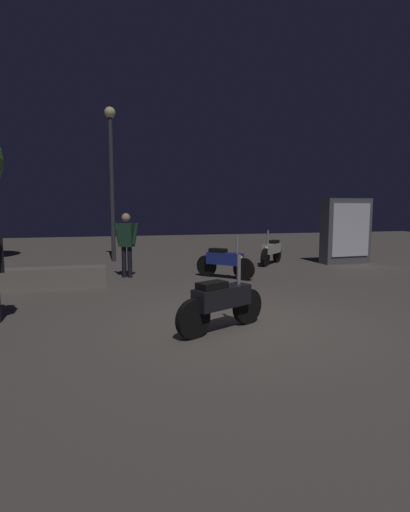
% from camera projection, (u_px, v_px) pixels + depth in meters
% --- Properties ---
extents(ground_plane, '(40.00, 40.00, 0.00)m').
position_uv_depth(ground_plane, '(246.00, 323.00, 6.35)').
color(ground_plane, '#605951').
extents(motorcycle_black_foreground, '(1.53, 0.83, 1.11)m').
position_uv_depth(motorcycle_black_foreground, '(222.00, 302.00, 5.93)').
color(motorcycle_black_foreground, black).
rests_on(motorcycle_black_foreground, ground_plane).
extents(motorcycle_blue_parked_left, '(1.22, 1.27, 1.11)m').
position_uv_depth(motorcycle_blue_parked_left, '(225.00, 261.00, 10.34)').
color(motorcycle_blue_parked_left, black).
rests_on(motorcycle_blue_parked_left, ground_plane).
extents(motorcycle_white_parked_right, '(1.22, 1.27, 1.11)m').
position_uv_depth(motorcycle_white_parked_right, '(272.00, 251.00, 12.85)').
color(motorcycle_white_parked_right, black).
rests_on(motorcycle_white_parked_right, ground_plane).
extents(person_bystander_far, '(0.63, 0.39, 1.67)m').
position_uv_depth(person_bystander_far, '(126.00, 239.00, 10.39)').
color(person_bystander_far, black).
rests_on(person_bystander_far, ground_plane).
extents(streetlamp_near, '(0.36, 0.36, 5.05)m').
position_uv_depth(streetlamp_near, '(111.00, 165.00, 13.23)').
color(streetlamp_near, '#38383D').
rests_on(streetlamp_near, ground_plane).
extents(kiosk_billboard, '(1.62, 0.60, 2.10)m').
position_uv_depth(kiosk_billboard, '(346.00, 231.00, 13.01)').
color(kiosk_billboard, '#595960').
rests_on(kiosk_billboard, ground_plane).
extents(planter_wall_low, '(2.80, 0.50, 0.45)m').
position_uv_depth(planter_wall_low, '(43.00, 278.00, 9.13)').
color(planter_wall_low, gray).
rests_on(planter_wall_low, ground_plane).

